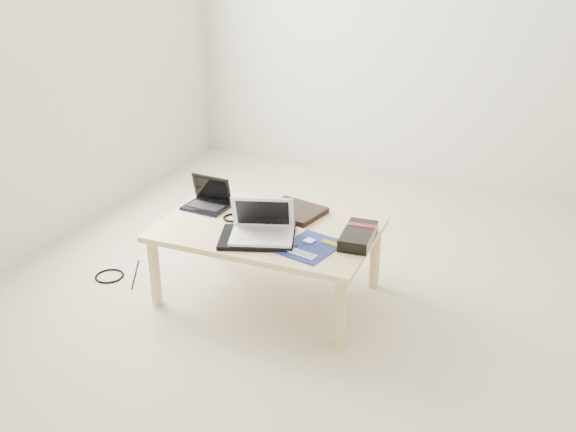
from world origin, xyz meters
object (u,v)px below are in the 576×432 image
at_px(coffee_table, 267,235).
at_px(gpu_box, 358,236).
at_px(white_laptop, 262,228).
at_px(netbook, 208,201).

height_order(coffee_table, gpu_box, gpu_box).
bearing_deg(gpu_box, white_laptop, -160.45).
height_order(white_laptop, gpu_box, white_laptop).
height_order(netbook, gpu_box, netbook).
relative_size(coffee_table, gpu_box, 3.75).
relative_size(coffee_table, white_laptop, 3.10).
relative_size(netbook, gpu_box, 0.84).
bearing_deg(netbook, white_laptop, -29.41).
height_order(netbook, white_laptop, white_laptop).
height_order(coffee_table, white_laptop, white_laptop).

